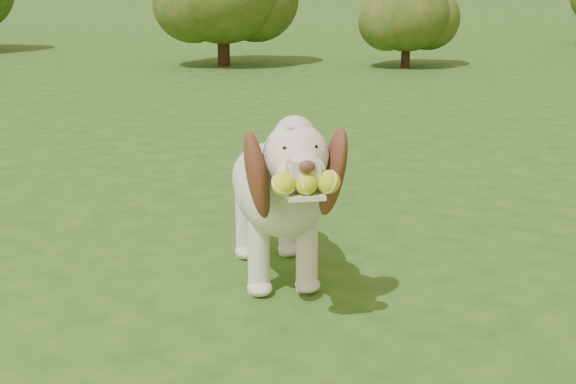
{
  "coord_description": "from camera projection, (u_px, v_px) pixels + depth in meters",
  "views": [
    {
      "loc": [
        -0.26,
        -3.67,
        1.42
      ],
      "look_at": [
        -0.18,
        -0.42,
        0.5
      ],
      "focal_mm": 50.0,
      "sensor_mm": 36.0,
      "label": 1
    }
  ],
  "objects": [
    {
      "name": "ground",
      "position": [
        323.0,
        267.0,
        3.92
      ],
      "size": [
        80.0,
        80.0,
        0.0
      ],
      "primitive_type": "plane",
      "color": "#204914",
      "rests_on": "ground"
    },
    {
      "name": "dog",
      "position": [
        278.0,
        186.0,
        3.64
      ],
      "size": [
        0.56,
        1.32,
        0.86
      ],
      "rotation": [
        0.0,
        0.0,
        0.15
      ],
      "color": "silver",
      "rests_on": "ground"
    },
    {
      "name": "shrub_c",
      "position": [
        407.0,
        15.0,
        11.54
      ],
      "size": [
        1.24,
        1.24,
        1.28
      ],
      "color": "#382314",
      "rests_on": "ground"
    }
  ]
}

